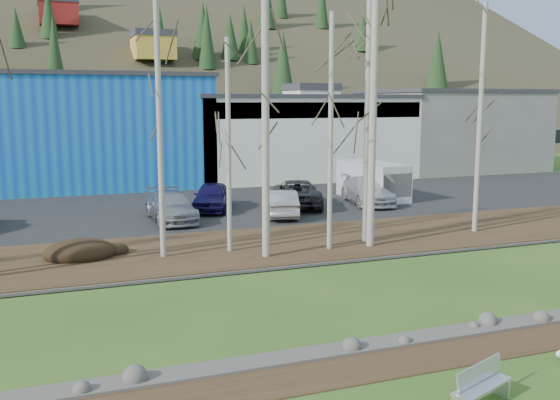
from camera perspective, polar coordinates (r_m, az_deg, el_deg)
name	(u,v)px	position (r m, az deg, el deg)	size (l,w,h in m)	color
dirt_strip	(385,362)	(15.93, 9.60, -14.41)	(80.00, 1.80, 0.03)	#382616
near_bank_rocks	(366,348)	(16.73, 7.84, -13.23)	(80.00, 0.80, 0.50)	#47423D
river	(305,301)	(20.20, 2.26, -9.18)	(80.00, 8.00, 0.90)	black
far_bank_rocks	(263,269)	(23.87, -1.57, -6.29)	(80.00, 0.80, 0.46)	#47423D
far_bank	(239,248)	(26.81, -3.80, -4.43)	(80.00, 7.00, 0.15)	#382616
parking_lot	(187,209)	(36.79, -8.52, -0.81)	(80.00, 14.00, 0.14)	black
building_blue	(67,130)	(49.55, -18.92, 6.09)	(20.40, 12.24, 8.30)	blue
building_white	(290,135)	(53.23, 0.96, 5.95)	(18.36, 12.24, 6.80)	white
building_grey	(449,129)	(60.93, 15.19, 6.26)	(14.28, 12.24, 7.30)	slate
hillside	(96,21)	(95.43, -16.50, 15.45)	(160.00, 72.00, 35.00)	#2E291B
bench_intact	(481,385)	(14.31, 17.90, -15.80)	(1.72, 1.05, 0.83)	silver
dirt_mound	(80,251)	(26.10, -17.85, -4.44)	(2.81, 1.98, 0.55)	black
birch_3	(159,109)	(24.77, -11.00, 8.17)	(0.22, 0.22, 11.71)	#AEAA9D
birch_4	(266,132)	(24.39, -1.33, 6.27)	(0.30, 0.30, 9.97)	#AEAA9D
birch_5	(229,147)	(25.42, -4.73, 4.88)	(0.20, 0.20, 8.65)	#AEAA9D
birch_6	(331,133)	(25.79, 4.65, 6.09)	(0.21, 0.21, 9.69)	#AEAA9D
birch_7	(373,113)	(26.49, 8.50, 7.90)	(0.31, 0.31, 11.35)	#AEAA9D
birch_8	(367,119)	(27.41, 7.99, 7.39)	(0.26, 0.26, 10.82)	#AEAA9D
birch_9	(480,120)	(30.67, 17.81, 7.00)	(0.23, 0.23, 10.59)	#AEAA9D
car_1	(171,207)	(32.80, -9.93, -0.59)	(2.10, 5.18, 1.50)	gray
car_2	(212,196)	(35.63, -6.25, 0.32)	(1.87, 4.65, 1.59)	#161047
car_3	(281,203)	(33.55, 0.13, -0.29)	(1.52, 4.37, 1.44)	#A3A3A5
car_4	(297,193)	(36.67, 1.56, 0.64)	(2.66, 5.76, 1.60)	#2A2A2D
car_5	(367,191)	(38.07, 7.99, 0.84)	(2.21, 5.44, 1.58)	#BDBDBF
van_white	(375,181)	(39.86, 8.66, 1.72)	(2.70, 5.45, 2.30)	white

